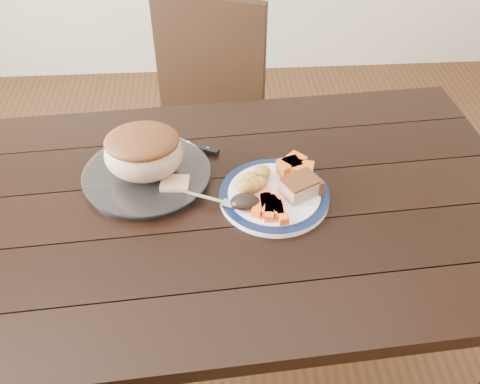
{
  "coord_description": "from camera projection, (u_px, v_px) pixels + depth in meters",
  "views": [
    {
      "loc": [
        0.02,
        -0.96,
        1.66
      ],
      "look_at": [
        0.08,
        -0.02,
        0.8
      ],
      "focal_mm": 40.0,
      "sensor_mm": 36.0,
      "label": 1
    }
  ],
  "objects": [
    {
      "name": "carving_knife",
      "position": [
        185.0,
        145.0,
        1.48
      ],
      "size": [
        0.3,
        0.14,
        0.01
      ],
      "rotation": [
        0.0,
        0.0,
        -0.4
      ],
      "color": "silver",
      "rests_on": "dining_table"
    },
    {
      "name": "pumpkin_wedges",
      "position": [
        295.0,
        167.0,
        1.36
      ],
      "size": [
        0.1,
        0.09,
        0.04
      ],
      "color": "orange",
      "rests_on": "dinner_plate"
    },
    {
      "name": "roasted_potatoes",
      "position": [
        253.0,
        181.0,
        1.32
      ],
      "size": [
        0.09,
        0.09,
        0.04
      ],
      "color": "gold",
      "rests_on": "dinner_plate"
    },
    {
      "name": "roast_joint",
      "position": [
        144.0,
        154.0,
        1.33
      ],
      "size": [
        0.2,
        0.17,
        0.13
      ],
      "primitive_type": "ellipsoid",
      "color": "tan",
      "rests_on": "serving_platter"
    },
    {
      "name": "carrot_batons",
      "position": [
        271.0,
        206.0,
        1.27
      ],
      "size": [
        0.09,
        0.11,
        0.02
      ],
      "color": "#FF5515",
      "rests_on": "dinner_plate"
    },
    {
      "name": "dark_mushroom",
      "position": [
        245.0,
        202.0,
        1.27
      ],
      "size": [
        0.07,
        0.05,
        0.03
      ],
      "primitive_type": "ellipsoid",
      "color": "black",
      "rests_on": "dinner_plate"
    },
    {
      "name": "plate_rim",
      "position": [
        274.0,
        194.0,
        1.32
      ],
      "size": [
        0.27,
        0.27,
        0.02
      ],
      "primitive_type": "torus",
      "color": "#0B1637",
      "rests_on": "dinner_plate"
    },
    {
      "name": "dinner_plate",
      "position": [
        274.0,
        196.0,
        1.33
      ],
      "size": [
        0.27,
        0.27,
        0.02
      ],
      "primitive_type": "cylinder",
      "color": "white",
      "rests_on": "dining_table"
    },
    {
      "name": "fork",
      "position": [
        211.0,
        200.0,
        1.3
      ],
      "size": [
        0.17,
        0.09,
        0.0
      ],
      "rotation": [
        0.0,
        0.0,
        -0.43
      ],
      "color": "silver",
      "rests_on": "dinner_plate"
    },
    {
      "name": "dining_table",
      "position": [
        209.0,
        229.0,
        1.38
      ],
      "size": [
        1.66,
        1.01,
        0.75
      ],
      "rotation": [
        0.0,
        0.0,
        0.07
      ],
      "color": "black",
      "rests_on": "ground"
    },
    {
      "name": "serving_platter",
      "position": [
        147.0,
        176.0,
        1.38
      ],
      "size": [
        0.32,
        0.32,
        0.02
      ],
      "primitive_type": "cylinder",
      "color": "white",
      "rests_on": "dining_table"
    },
    {
      "name": "cut_slice",
      "position": [
        175.0,
        184.0,
        1.34
      ],
      "size": [
        0.08,
        0.06,
        0.02
      ],
      "primitive_type": "cube",
      "rotation": [
        0.0,
        0.0,
        -0.11
      ],
      "color": "tan",
      "rests_on": "serving_platter"
    },
    {
      "name": "ground",
      "position": [
        216.0,
        363.0,
        1.82
      ],
      "size": [
        4.0,
        4.0,
        0.0
      ],
      "primitive_type": "plane",
      "color": "#472B16",
      "rests_on": "ground"
    },
    {
      "name": "pork_slice",
      "position": [
        300.0,
        187.0,
        1.31
      ],
      "size": [
        0.11,
        0.1,
        0.04
      ],
      "primitive_type": "cube",
      "rotation": [
        0.0,
        0.0,
        0.48
      ],
      "color": "tan",
      "rests_on": "dinner_plate"
    },
    {
      "name": "chair_far",
      "position": [
        202.0,
        114.0,
        2.01
      ],
      "size": [
        0.54,
        0.55,
        0.93
      ],
      "rotation": [
        0.0,
        0.0,
        2.8
      ],
      "color": "black",
      "rests_on": "ground"
    }
  ]
}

